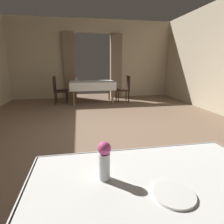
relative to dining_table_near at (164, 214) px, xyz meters
The scene contains 11 objects.
ground 2.87m from the dining_table_near, 85.20° to the left, with size 10.08×10.08×0.00m, color #7A604C.
wall_back 7.02m from the dining_table_near, 88.08° to the left, with size 6.40×0.27×3.00m.
dining_table_near is the anchor object (origin of this frame).
dining_table_mid 5.86m from the dining_table_near, 89.05° to the left, with size 1.55×0.96×0.75m.
chair_mid_left 5.97m from the dining_table_near, 100.25° to the left, with size 0.44×0.44×0.93m.
chair_mid_right 5.93m from the dining_table_near, 77.77° to the left, with size 0.44×0.44×0.93m.
flower_vase_near 0.38m from the dining_table_near, 143.83° to the left, with size 0.07×0.07×0.21m.
plate_near_b 0.11m from the dining_table_near, ahead, with size 0.20×0.20×0.01m, color white.
flower_vase_mid 6.12m from the dining_table_near, 94.16° to the left, with size 0.07×0.07×0.18m.
plate_mid_b 5.69m from the dining_table_near, 87.46° to the left, with size 0.23×0.23×0.01m, color white.
plate_mid_c 6.01m from the dining_table_near, 90.85° to the left, with size 0.24×0.24×0.01m, color white.
Camera 1 is at (-0.60, -3.44, 1.34)m, focal length 29.58 mm.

